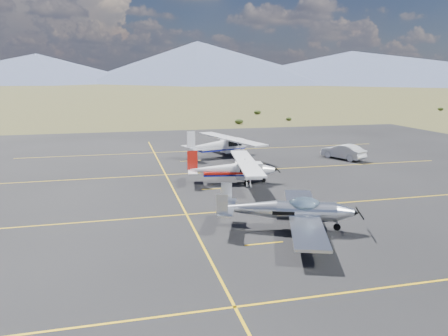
{
  "coord_description": "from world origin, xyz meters",
  "views": [
    {
      "loc": [
        -9.81,
        -22.79,
        8.17
      ],
      "look_at": [
        -2.39,
        7.21,
        1.6
      ],
      "focal_mm": 35.0,
      "sensor_mm": 36.0,
      "label": 1
    }
  ],
  "objects_px": {
    "sedan": "(343,152)",
    "aircraft_cessna": "(233,169)",
    "aircraft_low_wing": "(290,211)",
    "aircraft_plain": "(221,145)"
  },
  "relations": [
    {
      "from": "aircraft_low_wing",
      "to": "aircraft_cessna",
      "type": "distance_m",
      "value": 10.74
    },
    {
      "from": "aircraft_cessna",
      "to": "sedan",
      "type": "height_order",
      "value": "aircraft_cessna"
    },
    {
      "from": "aircraft_plain",
      "to": "sedan",
      "type": "distance_m",
      "value": 12.23
    },
    {
      "from": "aircraft_cessna",
      "to": "aircraft_plain",
      "type": "distance_m",
      "value": 11.27
    },
    {
      "from": "sedan",
      "to": "aircraft_cessna",
      "type": "bearing_deg",
      "value": 3.3
    },
    {
      "from": "sedan",
      "to": "aircraft_low_wing",
      "type": "bearing_deg",
      "value": 29.32
    },
    {
      "from": "aircraft_plain",
      "to": "aircraft_cessna",
      "type": "bearing_deg",
      "value": -115.57
    },
    {
      "from": "aircraft_cessna",
      "to": "sedan",
      "type": "bearing_deg",
      "value": 36.82
    },
    {
      "from": "aircraft_low_wing",
      "to": "sedan",
      "type": "xyz_separation_m",
      "value": [
        12.96,
        17.71,
        -0.3
      ]
    },
    {
      "from": "aircraft_low_wing",
      "to": "sedan",
      "type": "height_order",
      "value": "aircraft_low_wing"
    }
  ]
}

